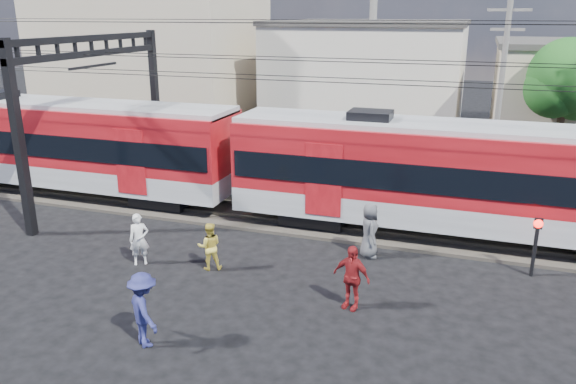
% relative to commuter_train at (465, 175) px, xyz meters
% --- Properties ---
extents(ground, '(120.00, 120.00, 0.00)m').
position_rel_commuter_train_xyz_m(ground, '(-4.92, -8.00, -2.40)').
color(ground, black).
rests_on(ground, ground).
extents(track_bed, '(70.00, 3.40, 0.12)m').
position_rel_commuter_train_xyz_m(track_bed, '(-4.92, 0.00, -2.34)').
color(track_bed, '#2D2823').
rests_on(track_bed, ground).
extents(rail_near, '(70.00, 0.12, 0.12)m').
position_rel_commuter_train_xyz_m(rail_near, '(-4.92, -0.75, -2.22)').
color(rail_near, '#59544C').
rests_on(rail_near, track_bed).
extents(rail_far, '(70.00, 0.12, 0.12)m').
position_rel_commuter_train_xyz_m(rail_far, '(-4.92, 0.75, -2.22)').
color(rail_far, '#59544C').
rests_on(rail_far, track_bed).
extents(commuter_train, '(50.30, 3.08, 4.17)m').
position_rel_commuter_train_xyz_m(commuter_train, '(0.00, 0.00, 0.00)').
color(commuter_train, black).
rests_on(commuter_train, ground).
extents(catenary, '(70.00, 9.30, 7.52)m').
position_rel_commuter_train_xyz_m(catenary, '(-13.57, -0.00, 2.73)').
color(catenary, black).
rests_on(catenary, ground).
extents(building_west, '(14.28, 10.20, 9.30)m').
position_rel_commuter_train_xyz_m(building_west, '(-21.92, 16.00, 2.25)').
color(building_west, '#BDAA90').
rests_on(building_west, ground).
extents(building_midwest, '(12.24, 12.24, 7.30)m').
position_rel_commuter_train_xyz_m(building_midwest, '(-6.92, 19.00, 1.25)').
color(building_midwest, beige).
rests_on(building_midwest, ground).
extents(utility_pole_mid, '(1.80, 0.24, 8.50)m').
position_rel_commuter_train_xyz_m(utility_pole_mid, '(1.08, 7.00, 2.13)').
color(utility_pole_mid, slate).
rests_on(utility_pole_mid, ground).
extents(tree_near, '(3.82, 3.64, 6.72)m').
position_rel_commuter_train_xyz_m(tree_near, '(4.26, 10.09, 2.26)').
color(tree_near, '#382619').
rests_on(tree_near, ground).
extents(pedestrian_a, '(0.74, 0.69, 1.70)m').
position_rel_commuter_train_xyz_m(pedestrian_a, '(-9.74, -5.41, -1.55)').
color(pedestrian_a, silver).
rests_on(pedestrian_a, ground).
extents(pedestrian_b, '(0.94, 0.86, 1.55)m').
position_rel_commuter_train_xyz_m(pedestrian_b, '(-7.42, -5.05, -1.63)').
color(pedestrian_b, gold).
rests_on(pedestrian_b, ground).
extents(pedestrian_c, '(1.41, 1.32, 1.91)m').
position_rel_commuter_train_xyz_m(pedestrian_c, '(-7.02, -9.42, -1.45)').
color(pedestrian_c, navy).
rests_on(pedestrian_c, ground).
extents(pedestrian_d, '(1.16, 0.72, 1.85)m').
position_rel_commuter_train_xyz_m(pedestrian_d, '(-2.66, -6.04, -1.48)').
color(pedestrian_d, maroon).
rests_on(pedestrian_d, ground).
extents(pedestrian_e, '(0.88, 1.06, 1.86)m').
position_rel_commuter_train_xyz_m(pedestrian_e, '(-2.82, -2.50, -1.47)').
color(pedestrian_e, '#48494D').
rests_on(pedestrian_e, ground).
extents(crossing_signal, '(0.28, 0.28, 1.91)m').
position_rel_commuter_train_xyz_m(crossing_signal, '(2.24, -2.33, -1.08)').
color(crossing_signal, black).
rests_on(crossing_signal, ground).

